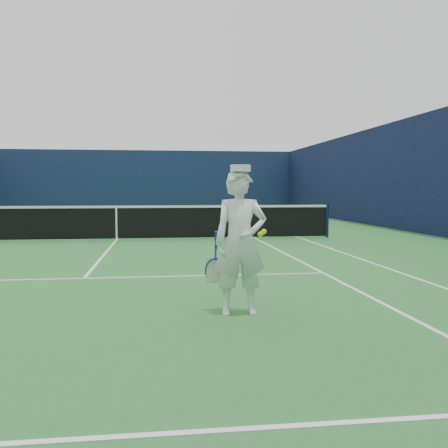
% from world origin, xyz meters
% --- Properties ---
extents(ground, '(80.00, 80.00, 0.00)m').
position_xyz_m(ground, '(0.00, 0.00, 0.00)').
color(ground, '#2A702F').
rests_on(ground, ground).
extents(court_markings, '(11.03, 23.83, 0.01)m').
position_xyz_m(court_markings, '(0.00, 0.00, 0.00)').
color(court_markings, white).
rests_on(court_markings, ground).
extents(windscreen_fence, '(20.12, 36.12, 4.00)m').
position_xyz_m(windscreen_fence, '(0.00, 0.00, 2.00)').
color(windscreen_fence, '#101D3C').
rests_on(windscreen_fence, ground).
extents(tennis_net, '(12.88, 0.09, 1.07)m').
position_xyz_m(tennis_net, '(0.00, 0.00, 0.55)').
color(tennis_net, '#141E4C').
rests_on(tennis_net, ground).
extents(tennis_player, '(0.77, 0.47, 1.77)m').
position_xyz_m(tennis_player, '(2.20, -9.03, 0.86)').
color(tennis_player, white).
rests_on(tennis_player, ground).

